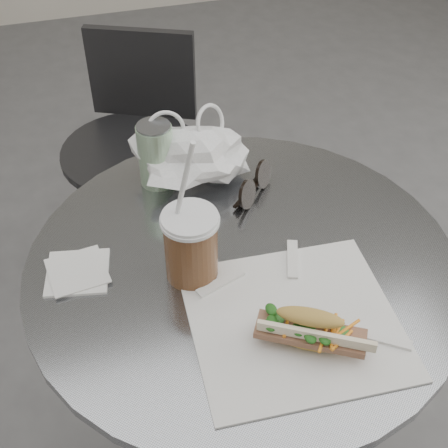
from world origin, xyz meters
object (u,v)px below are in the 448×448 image
object	(u,v)px
cafe_table	(240,354)
drink_can	(156,154)
sunglasses	(254,186)
chair_far	(139,180)
iced_coffee	(191,245)
banh_mi	(310,330)

from	to	relation	value
cafe_table	drink_can	bearing A→B (deg)	110.42
cafe_table	sunglasses	bearing A→B (deg)	65.92
chair_far	sunglasses	world-z (taller)	sunglasses
chair_far	iced_coffee	distance (m)	0.92
chair_far	iced_coffee	bearing A→B (deg)	112.82
chair_far	sunglasses	distance (m)	0.77
chair_far	iced_coffee	xyz separation A→B (m)	(-0.01, -0.79, 0.47)
cafe_table	chair_far	world-z (taller)	chair_far
chair_far	banh_mi	bearing A→B (deg)	120.79
banh_mi	drink_can	bearing A→B (deg)	136.75
cafe_table	chair_far	distance (m)	0.80
banh_mi	sunglasses	world-z (taller)	banh_mi
sunglasses	iced_coffee	bearing A→B (deg)	179.85
iced_coffee	sunglasses	world-z (taller)	iced_coffee
iced_coffee	drink_can	size ratio (longest dim) A/B	2.11
sunglasses	cafe_table	bearing A→B (deg)	-160.03
chair_far	drink_can	size ratio (longest dim) A/B	5.69
chair_far	iced_coffee	size ratio (longest dim) A/B	2.69
iced_coffee	banh_mi	bearing A→B (deg)	-55.40
sunglasses	chair_far	bearing A→B (deg)	57.94
cafe_table	sunglasses	distance (m)	0.35
cafe_table	iced_coffee	bearing A→B (deg)	-177.14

